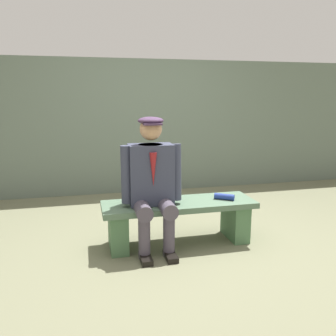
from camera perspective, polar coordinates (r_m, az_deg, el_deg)
name	(u,v)px	position (r m, az deg, el deg)	size (l,w,h in m)	color
ground_plane	(179,243)	(3.70, 1.75, -11.97)	(30.00, 30.00, 0.00)	#6A6B50
bench	(179,216)	(3.59, 1.78, -7.76)	(1.53, 0.47, 0.44)	#4D6750
seated_man	(152,180)	(3.36, -2.60, -1.93)	(0.59, 0.56, 1.29)	#34384C
rolled_magazine	(224,197)	(3.65, 9.07, -4.59)	(0.06, 0.06, 0.20)	navy
stadium_wall	(142,127)	(5.55, -4.19, 6.69)	(12.00, 0.24, 2.02)	#5D6A5E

